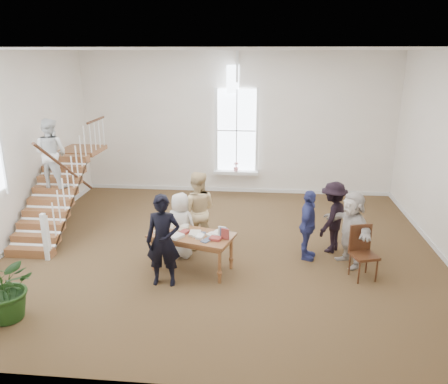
# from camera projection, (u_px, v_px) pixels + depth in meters

# --- Properties ---
(ground) EXTENTS (10.00, 10.00, 0.00)m
(ground) POSITION_uv_depth(u_px,v_px,m) (223.00, 248.00, 10.35)
(ground) COLOR #4E391E
(ground) RESTS_ON ground
(room_shell) EXTENTS (10.49, 10.00, 10.00)m
(room_shell) POSITION_uv_depth(u_px,v_px,m) (236.00, 181.00, 14.39)
(room_shell) COLOR white
(room_shell) RESTS_ON ground
(staircase) EXTENTS (1.10, 4.10, 2.92)m
(staircase) POSITION_uv_depth(u_px,v_px,m) (54.00, 170.00, 10.96)
(staircase) COLOR brown
(staircase) RESTS_ON ground
(library_table) EXTENTS (1.90, 1.31, 0.87)m
(library_table) POSITION_uv_depth(u_px,v_px,m) (192.00, 238.00, 9.16)
(library_table) COLOR brown
(library_table) RESTS_ON ground
(police_officer) EXTENTS (0.69, 0.47, 1.87)m
(police_officer) POSITION_uv_depth(u_px,v_px,m) (163.00, 241.00, 8.52)
(police_officer) COLOR black
(police_officer) RESTS_ON ground
(elderly_woman) EXTENTS (0.84, 0.66, 1.51)m
(elderly_woman) POSITION_uv_depth(u_px,v_px,m) (181.00, 225.00, 9.75)
(elderly_woman) COLOR silver
(elderly_woman) RESTS_ON ground
(person_yellow) EXTENTS (0.94, 0.75, 1.87)m
(person_yellow) POSITION_uv_depth(u_px,v_px,m) (197.00, 211.00, 10.14)
(person_yellow) COLOR beige
(person_yellow) RESTS_ON ground
(woman_cluster_a) EXTENTS (0.60, 1.00, 1.60)m
(woman_cluster_a) POSITION_uv_depth(u_px,v_px,m) (308.00, 225.00, 9.64)
(woman_cluster_a) COLOR navy
(woman_cluster_a) RESTS_ON ground
(woman_cluster_b) EXTENTS (1.08, 1.25, 1.67)m
(woman_cluster_b) POSITION_uv_depth(u_px,v_px,m) (333.00, 217.00, 10.00)
(woman_cluster_b) COLOR black
(woman_cluster_b) RESTS_ON ground
(woman_cluster_c) EXTENTS (1.11, 1.60, 1.66)m
(woman_cluster_c) POSITION_uv_depth(u_px,v_px,m) (351.00, 229.00, 9.36)
(woman_cluster_c) COLOR beige
(woman_cluster_c) RESTS_ON ground
(floor_plant) EXTENTS (1.37, 1.28, 1.23)m
(floor_plant) POSITION_uv_depth(u_px,v_px,m) (7.00, 288.00, 7.44)
(floor_plant) COLOR #1B3B13
(floor_plant) RESTS_ON ground
(side_chair) EXTENTS (0.60, 0.60, 1.10)m
(side_chair) POSITION_uv_depth(u_px,v_px,m) (362.00, 249.00, 8.90)
(side_chair) COLOR #3D2510
(side_chair) RESTS_ON ground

